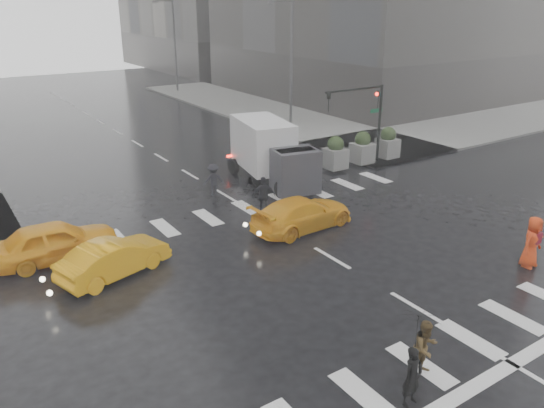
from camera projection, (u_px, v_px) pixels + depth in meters
ground at (332, 258)px, 19.41m from camera, size 120.00×120.00×0.00m
sidewalk_ne at (379, 116)px, 43.07m from camera, size 35.00×35.00×0.15m
road_markings at (332, 258)px, 19.41m from camera, size 18.00×48.00×0.01m
traffic_signal_pole at (367, 109)px, 29.14m from camera, size 4.45×0.42×4.50m
street_lamp_near at (290, 59)px, 37.24m from camera, size 2.15×0.22×9.00m
street_lamp_far at (173, 42)px, 52.77m from camera, size 2.15×0.22×9.00m
planter_west at (335, 153)px, 29.05m from camera, size 1.10×1.10×1.80m
planter_mid at (362, 148)px, 30.09m from camera, size 1.10×1.10×1.80m
planter_east at (388, 143)px, 31.12m from camera, size 1.10×1.10×1.80m
pedestrian_black at (416, 343)px, 11.83m from camera, size 1.03×1.05×2.43m
pedestrian_brown at (425, 348)px, 13.16m from camera, size 0.76×0.61×1.51m
pedestrian_orange at (532, 242)px, 18.50m from camera, size 0.96×0.67×1.87m
pedestrian_far_a at (264, 196)px, 23.12m from camera, size 1.16×0.95×1.71m
pedestrian_far_b at (213, 180)px, 25.44m from camera, size 1.10×0.76×1.56m
taxi_front at (56, 241)px, 19.03m from camera, size 4.37×1.87×1.47m
taxi_mid at (114, 258)px, 17.99m from camera, size 4.12×2.42×1.28m
taxi_rear at (302, 213)px, 21.71m from camera, size 4.15×2.14×1.33m
box_truck at (271, 151)px, 27.02m from camera, size 2.19×5.83×3.10m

